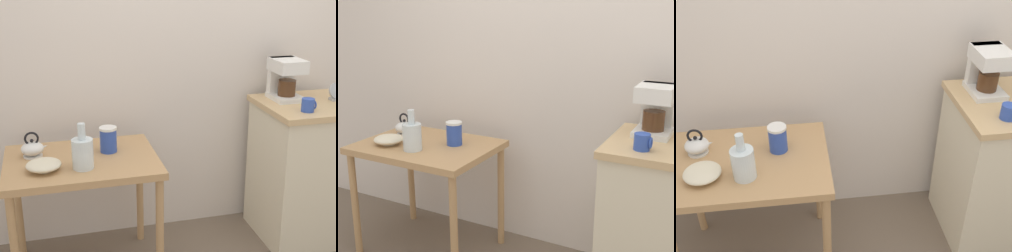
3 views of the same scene
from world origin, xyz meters
The scene contains 11 objects.
ground_plane centered at (0.00, 0.00, 0.00)m, with size 8.00×8.00×0.00m, color #6B5B4C.
back_wall centered at (0.10, 0.43, 1.40)m, with size 4.40×0.10×2.80m, color silver.
wooden_table centered at (-0.75, -0.05, 0.63)m, with size 0.83×0.62×0.72m.
kitchen_counter centered at (0.69, 0.03, 0.46)m, with size 0.61×0.58×0.92m.
bowl_stoneware centered at (-0.95, -0.16, 0.75)m, with size 0.18×0.18×0.06m.
teakettle centered at (-1.00, 0.05, 0.77)m, with size 0.15×0.12×0.15m.
glass_carafe_vase centered at (-0.75, -0.18, 0.81)m, with size 0.11×0.11×0.25m.
canister_enamel centered at (-0.59, 0.02, 0.80)m, with size 0.10×0.10×0.15m.
coffee_maker centered at (0.57, 0.16, 1.06)m, with size 0.18×0.22×0.26m.
mug_blue centered at (0.57, -0.13, 0.96)m, with size 0.08×0.07×0.08m.
table_clock centered at (0.87, 0.04, 0.97)m, with size 0.10×0.05×0.11m.
Camera 1 is at (-0.92, -2.58, 1.75)m, focal length 52.29 mm.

